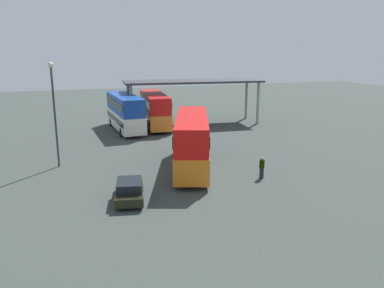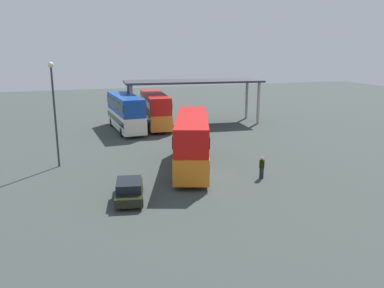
% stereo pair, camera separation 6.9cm
% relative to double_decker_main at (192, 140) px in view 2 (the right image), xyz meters
% --- Properties ---
extents(ground_plane, '(140.00, 140.00, 0.00)m').
position_rel_double_decker_main_xyz_m(ground_plane, '(-0.08, -2.86, -2.34)').
color(ground_plane, '#38403C').
extents(double_decker_main, '(6.07, 11.26, 4.26)m').
position_rel_double_decker_main_xyz_m(double_decker_main, '(0.00, 0.00, 0.00)').
color(double_decker_main, orange).
rests_on(double_decker_main, ground_plane).
extents(parked_hatchback, '(2.46, 4.27, 1.35)m').
position_rel_double_decker_main_xyz_m(parked_hatchback, '(-6.04, -5.25, -1.66)').
color(parked_hatchback, black).
rests_on(parked_hatchback, ground_plane).
extents(double_decker_near_canopy, '(2.97, 10.37, 4.18)m').
position_rel_double_decker_main_xyz_m(double_decker_near_canopy, '(-2.58, 16.66, -0.04)').
color(double_decker_near_canopy, silver).
rests_on(double_decker_near_canopy, ground_plane).
extents(double_decker_mid_row, '(3.62, 11.38, 4.07)m').
position_rel_double_decker_main_xyz_m(double_decker_mid_row, '(1.34, 18.15, -0.10)').
color(double_decker_mid_row, orange).
rests_on(double_decker_mid_row, ground_plane).
extents(depot_canopy, '(17.71, 6.77, 5.54)m').
position_rel_double_decker_main_xyz_m(depot_canopy, '(6.42, 18.13, 2.78)').
color(depot_canopy, '#33353A').
rests_on(depot_canopy, ground_plane).
extents(lamppost_tall, '(0.44, 0.44, 8.46)m').
position_rel_double_decker_main_xyz_m(lamppost_tall, '(-10.25, 3.91, 2.93)').
color(lamppost_tall, '#33353A').
rests_on(lamppost_tall, ground_plane).
extents(pedestrian_waiting, '(0.38, 0.38, 1.65)m').
position_rel_double_decker_main_xyz_m(pedestrian_waiting, '(4.07, -4.17, -1.51)').
color(pedestrian_waiting, '#262633').
rests_on(pedestrian_waiting, ground_plane).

